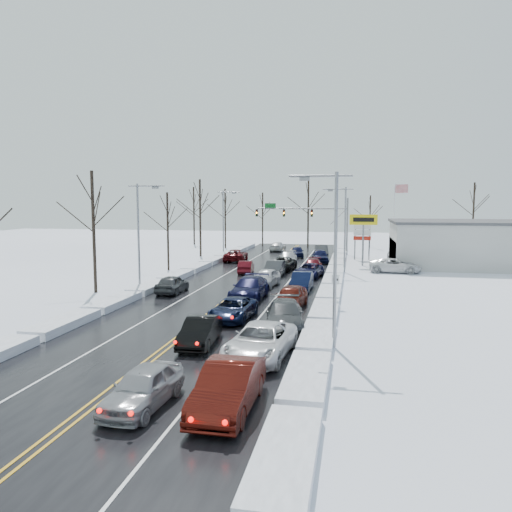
% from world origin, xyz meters
% --- Properties ---
extents(ground, '(160.00, 160.00, 0.00)m').
position_xyz_m(ground, '(0.00, 0.00, 0.00)').
color(ground, white).
rests_on(ground, ground).
extents(road_surface, '(14.00, 84.00, 0.01)m').
position_xyz_m(road_surface, '(0.00, 2.00, 0.01)').
color(road_surface, black).
rests_on(road_surface, ground).
extents(snow_bank_left, '(1.74, 72.00, 0.52)m').
position_xyz_m(snow_bank_left, '(-7.60, 2.00, 0.00)').
color(snow_bank_left, white).
rests_on(snow_bank_left, ground).
extents(snow_bank_right, '(1.74, 72.00, 0.52)m').
position_xyz_m(snow_bank_right, '(7.60, 2.00, 0.00)').
color(snow_bank_right, white).
rests_on(snow_bank_right, ground).
extents(traffic_signal_mast, '(13.28, 0.39, 8.00)m').
position_xyz_m(traffic_signal_mast, '(3.45, 27.99, 5.48)').
color(traffic_signal_mast, slate).
rests_on(traffic_signal_mast, ground).
extents(tires_plus_sign, '(3.20, 0.34, 6.00)m').
position_xyz_m(tires_plus_sign, '(10.50, 15.99, 4.99)').
color(tires_plus_sign, slate).
rests_on(tires_plus_sign, ground).
extents(used_vehicles_sign, '(2.20, 0.22, 4.65)m').
position_xyz_m(used_vehicles_sign, '(10.50, 22.00, 3.32)').
color(used_vehicles_sign, slate).
rests_on(used_vehicles_sign, ground).
extents(speed_limit_sign, '(0.55, 0.09, 2.35)m').
position_xyz_m(speed_limit_sign, '(8.20, -8.00, 1.63)').
color(speed_limit_sign, slate).
rests_on(speed_limit_sign, ground).
extents(flagpole, '(1.87, 1.20, 10.00)m').
position_xyz_m(flagpole, '(15.17, 30.00, 5.93)').
color(flagpole, silver).
rests_on(flagpole, ground).
extents(dealership_building, '(20.40, 12.40, 5.30)m').
position_xyz_m(dealership_building, '(23.98, 18.00, 2.66)').
color(dealership_building, beige).
rests_on(dealership_building, ground).
extents(streetlight_se, '(3.20, 0.25, 9.00)m').
position_xyz_m(streetlight_se, '(8.30, -18.00, 5.31)').
color(streetlight_se, slate).
rests_on(streetlight_se, ground).
extents(streetlight_ne, '(3.20, 0.25, 9.00)m').
position_xyz_m(streetlight_ne, '(8.30, 10.00, 5.31)').
color(streetlight_ne, slate).
rests_on(streetlight_ne, ground).
extents(streetlight_sw, '(3.20, 0.25, 9.00)m').
position_xyz_m(streetlight_sw, '(-8.30, -4.00, 5.31)').
color(streetlight_sw, slate).
rests_on(streetlight_sw, ground).
extents(streetlight_nw, '(3.20, 0.25, 9.00)m').
position_xyz_m(streetlight_nw, '(-8.30, 24.00, 5.31)').
color(streetlight_nw, slate).
rests_on(streetlight_nw, ground).
extents(tree_left_b, '(4.00, 4.00, 10.00)m').
position_xyz_m(tree_left_b, '(-11.50, -6.00, 6.99)').
color(tree_left_b, '#2D231C').
rests_on(tree_left_b, ground).
extents(tree_left_c, '(3.40, 3.40, 8.50)m').
position_xyz_m(tree_left_c, '(-10.50, 8.00, 5.94)').
color(tree_left_c, '#2D231C').
rests_on(tree_left_c, ground).
extents(tree_left_d, '(4.20, 4.20, 10.50)m').
position_xyz_m(tree_left_d, '(-11.20, 22.00, 7.33)').
color(tree_left_d, '#2D231C').
rests_on(tree_left_d, ground).
extents(tree_left_e, '(3.80, 3.80, 9.50)m').
position_xyz_m(tree_left_e, '(-10.80, 34.00, 6.64)').
color(tree_left_e, '#2D231C').
rests_on(tree_left_e, ground).
extents(tree_far_a, '(4.00, 4.00, 10.00)m').
position_xyz_m(tree_far_a, '(-18.00, 40.00, 6.99)').
color(tree_far_a, '#2D231C').
rests_on(tree_far_a, ground).
extents(tree_far_b, '(3.60, 3.60, 9.00)m').
position_xyz_m(tree_far_b, '(-6.00, 41.00, 6.29)').
color(tree_far_b, '#2D231C').
rests_on(tree_far_b, ground).
extents(tree_far_c, '(4.40, 4.40, 11.00)m').
position_xyz_m(tree_far_c, '(2.00, 39.00, 7.68)').
color(tree_far_c, '#2D231C').
rests_on(tree_far_c, ground).
extents(tree_far_d, '(3.40, 3.40, 8.50)m').
position_xyz_m(tree_far_d, '(12.00, 40.50, 5.94)').
color(tree_far_d, '#2D231C').
rests_on(tree_far_d, ground).
extents(tree_far_e, '(4.20, 4.20, 10.50)m').
position_xyz_m(tree_far_e, '(28.00, 41.00, 7.33)').
color(tree_far_e, '#2D231C').
rests_on(tree_far_e, ground).
extents(queued_car_0, '(2.06, 4.51, 1.50)m').
position_xyz_m(queued_car_0, '(1.92, -26.94, 0.00)').
color(queued_car_0, '#919398').
rests_on(queued_car_0, ground).
extents(queued_car_1, '(1.81, 4.51, 1.46)m').
position_xyz_m(queued_car_1, '(1.58, -18.89, 0.00)').
color(queued_car_1, black).
rests_on(queued_car_1, ground).
extents(queued_car_2, '(2.56, 5.10, 1.38)m').
position_xyz_m(queued_car_2, '(1.93, -13.07, 0.00)').
color(queued_car_2, black).
rests_on(queued_car_2, ground).
extents(queued_car_3, '(2.49, 5.83, 1.68)m').
position_xyz_m(queued_car_3, '(1.57, -6.17, 0.00)').
color(queued_car_3, black).
rests_on(queued_car_3, ground).
extents(queued_car_4, '(2.33, 4.78, 1.57)m').
position_xyz_m(queued_car_4, '(1.82, -0.36, 0.00)').
color(queued_car_4, silver).
rests_on(queued_car_4, ground).
extents(queued_car_5, '(1.73, 4.76, 1.56)m').
position_xyz_m(queued_car_5, '(1.67, 5.74, 0.00)').
color(queued_car_5, '#393B3E').
rests_on(queued_car_5, ground).
extents(queued_car_6, '(2.98, 5.45, 1.45)m').
position_xyz_m(queued_car_6, '(1.79, 9.92, 0.00)').
color(queued_car_6, black).
rests_on(queued_car_6, ground).
extents(queued_car_7, '(2.55, 5.35, 1.50)m').
position_xyz_m(queued_car_7, '(1.70, 15.91, 0.00)').
color(queued_car_7, '#9EA1A5').
rests_on(queued_car_7, ground).
extents(queued_car_8, '(2.26, 4.47, 1.46)m').
position_xyz_m(queued_car_8, '(1.95, 23.56, 0.00)').
color(queued_car_8, black).
rests_on(queued_car_8, ground).
extents(queued_car_9, '(1.85, 5.22, 1.72)m').
position_xyz_m(queued_car_9, '(5.06, -26.59, 0.00)').
color(queued_car_9, '#490F09').
rests_on(queued_car_9, ground).
extents(queued_car_10, '(3.18, 6.04, 1.62)m').
position_xyz_m(queued_car_10, '(5.08, -20.40, 0.00)').
color(queued_car_10, silver).
rests_on(queued_car_10, ground).
extents(queued_car_11, '(2.95, 5.72, 1.59)m').
position_xyz_m(queued_car_11, '(5.43, -14.43, 0.00)').
color(queued_car_11, '#3B3D3F').
rests_on(queued_car_11, ground).
extents(queued_car_12, '(2.27, 4.87, 1.61)m').
position_xyz_m(queued_car_12, '(5.11, -8.85, 0.00)').
color(queued_car_12, '#471009').
rests_on(queued_car_12, ground).
extents(queued_car_13, '(1.66, 4.62, 1.52)m').
position_xyz_m(queued_car_13, '(5.15, -1.60, 0.00)').
color(queued_car_13, black).
rests_on(queued_car_13, ground).
extents(queued_car_14, '(2.95, 5.26, 1.39)m').
position_xyz_m(queued_car_14, '(5.10, 5.60, 0.00)').
color(queued_car_14, black).
rests_on(queued_car_14, ground).
extents(queued_car_15, '(2.04, 4.67, 1.34)m').
position_xyz_m(queued_car_15, '(5.17, 10.08, 0.00)').
color(queued_car_15, '#4A0911').
rests_on(queued_car_15, ground).
extents(queued_car_16, '(2.55, 5.10, 1.67)m').
position_xyz_m(queued_car_16, '(5.40, 17.94, 0.00)').
color(queued_car_16, black).
rests_on(queued_car_16, ground).
extents(queued_car_17, '(2.25, 5.00, 1.59)m').
position_xyz_m(queued_car_17, '(5.14, 24.56, 0.00)').
color(queued_car_17, '#3C3E41').
rests_on(queued_car_17, ground).
extents(oncoming_car_0, '(1.84, 4.16, 1.33)m').
position_xyz_m(oncoming_car_0, '(-1.63, 7.30, 0.00)').
color(oncoming_car_0, '#510A12').
rests_on(oncoming_car_0, ground).
extents(oncoming_car_1, '(2.86, 5.59, 1.51)m').
position_xyz_m(oncoming_car_1, '(-5.11, 17.37, 0.00)').
color(oncoming_car_1, '#530B0F').
rests_on(oncoming_car_1, ground).
extents(oncoming_car_2, '(2.18, 4.82, 1.37)m').
position_xyz_m(oncoming_car_2, '(-1.89, 31.34, 0.00)').
color(oncoming_car_2, silver).
rests_on(oncoming_car_2, ground).
extents(oncoming_car_3, '(1.77, 4.40, 1.50)m').
position_xyz_m(oncoming_car_3, '(-5.21, -4.94, 0.00)').
color(oncoming_car_3, '#3B3D40').
rests_on(oncoming_car_3, ground).
extents(parked_car_0, '(5.55, 2.87, 1.50)m').
position_xyz_m(parked_car_0, '(13.80, 10.82, 0.00)').
color(parked_car_0, silver).
rests_on(parked_car_0, ground).
extents(parked_car_1, '(2.68, 5.25, 1.46)m').
position_xyz_m(parked_car_1, '(16.89, 16.06, 0.00)').
color(parked_car_1, '#474A4C').
rests_on(parked_car_1, ground).
extents(parked_car_2, '(1.97, 4.39, 1.46)m').
position_xyz_m(parked_car_2, '(14.83, 23.44, 0.00)').
color(parked_car_2, '#9A9BA1').
rests_on(parked_car_2, ground).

